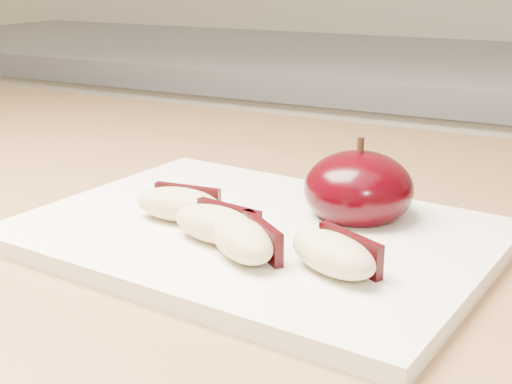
% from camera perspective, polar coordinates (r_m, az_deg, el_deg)
% --- Properties ---
extents(back_cabinet, '(2.40, 0.62, 0.94)m').
position_cam_1_polar(back_cabinet, '(1.37, 15.75, -9.68)').
color(back_cabinet, silver).
rests_on(back_cabinet, ground).
extents(cutting_board, '(0.34, 0.26, 0.01)m').
position_cam_1_polar(cutting_board, '(0.50, 0.00, -3.42)').
color(cutting_board, white).
rests_on(cutting_board, island_counter).
extents(apple_half, '(0.10, 0.10, 0.07)m').
position_cam_1_polar(apple_half, '(0.52, 8.20, 0.22)').
color(apple_half, black).
rests_on(apple_half, cutting_board).
extents(apple_wedge_a, '(0.07, 0.04, 0.02)m').
position_cam_1_polar(apple_wedge_a, '(0.51, -6.11, -0.94)').
color(apple_wedge_a, tan).
rests_on(apple_wedge_a, cutting_board).
extents(apple_wedge_b, '(0.07, 0.04, 0.02)m').
position_cam_1_polar(apple_wedge_b, '(0.47, -3.11, -2.56)').
color(apple_wedge_b, tan).
rests_on(apple_wedge_b, cutting_board).
extents(apple_wedge_c, '(0.07, 0.07, 0.02)m').
position_cam_1_polar(apple_wedge_c, '(0.44, -0.96, -3.79)').
color(apple_wedge_c, tan).
rests_on(apple_wedge_c, cutting_board).
extents(apple_wedge_d, '(0.07, 0.06, 0.02)m').
position_cam_1_polar(apple_wedge_d, '(0.42, 6.32, -4.91)').
color(apple_wedge_d, tan).
rests_on(apple_wedge_d, cutting_board).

